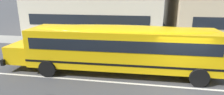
{
  "coord_description": "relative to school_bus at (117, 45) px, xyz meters",
  "views": [
    {
      "loc": [
        -1.99,
        -8.76,
        4.48
      ],
      "look_at": [
        -3.6,
        0.69,
        1.7
      ],
      "focal_mm": 29.73,
      "sensor_mm": 36.0,
      "label": 1
    }
  ],
  "objects": [
    {
      "name": "ground_plane",
      "position": [
        3.4,
        -1.37,
        -1.64
      ],
      "size": [
        400.0,
        400.0,
        0.0
      ],
      "primitive_type": "plane",
      "color": "#424244"
    },
    {
      "name": "sidewalk_far",
      "position": [
        3.4,
        6.39,
        -1.63
      ],
      "size": [
        120.0,
        3.0,
        0.01
      ],
      "primitive_type": "cube",
      "color": "gray",
      "rests_on": "ground_plane"
    },
    {
      "name": "lane_centreline",
      "position": [
        3.4,
        -1.37,
        -1.64
      ],
      "size": [
        110.0,
        0.16,
        0.01
      ],
      "primitive_type": "cube",
      "color": "silver",
      "rests_on": "ground_plane"
    },
    {
      "name": "school_bus",
      "position": [
        0.0,
        0.0,
        0.0
      ],
      "size": [
        12.38,
        2.94,
        2.76
      ],
      "rotation": [
        0.0,
        0.0,
        3.17
      ],
      "color": "yellow",
      "rests_on": "ground_plane"
    }
  ]
}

